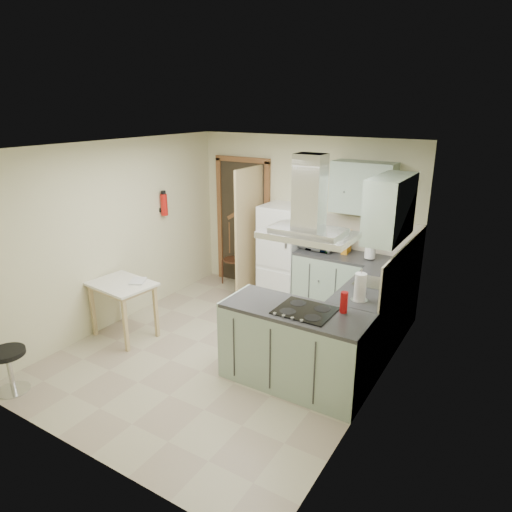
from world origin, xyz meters
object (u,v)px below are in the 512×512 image
Objects in this scene: microwave at (318,239)px; bentwood_chair at (234,260)px; fridge at (283,253)px; stool at (10,371)px; drop_leaf_table at (124,310)px; extractor_hood at (308,235)px; peninsula at (295,347)px.

bentwood_chair is at bearing 177.89° from microwave.
fridge is 0.63m from microwave.
stool is 0.92× the size of microwave.
stool is at bearing -89.60° from bentwood_chair.
fridge is 1.87× the size of drop_leaf_table.
microwave reaches higher than stool.
extractor_hood is 1.07× the size of bentwood_chair.
stool is 4.25m from microwave.
drop_leaf_table is 1.52m from stool.
bentwood_chair is 1.58× the size of microwave.
extractor_hood reaches higher than stool.
fridge is 1.78× the size of bentwood_chair.
peninsula is at bearing 10.72° from drop_leaf_table.
bentwood_chair is at bearing 136.27° from peninsula.
fridge is 2.50m from drop_leaf_table.
peninsula is 3.04m from stool.
extractor_hood is 1.12× the size of drop_leaf_table.
fridge is 0.97× the size of peninsula.
fridge is 1.67× the size of extractor_hood.
peninsula is (1.22, -1.98, -0.30)m from fridge.
microwave is at bearing 58.30° from drop_leaf_table.
peninsula is 1.72× the size of extractor_hood.
drop_leaf_table is 1.64× the size of stool.
stool is (-1.29, -3.68, -0.50)m from fridge.
extractor_hood reaches higher than microwave.
microwave is at bearing 63.65° from stool.
drop_leaf_table is 2.32m from bentwood_chair.
drop_leaf_table is at bearing -175.72° from extractor_hood.
peninsula is at bearing -70.70° from microwave.
stool is (-2.62, -1.70, -1.47)m from extractor_hood.
microwave is (1.85, 3.74, 0.80)m from stool.
microwave reaches higher than drop_leaf_table.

